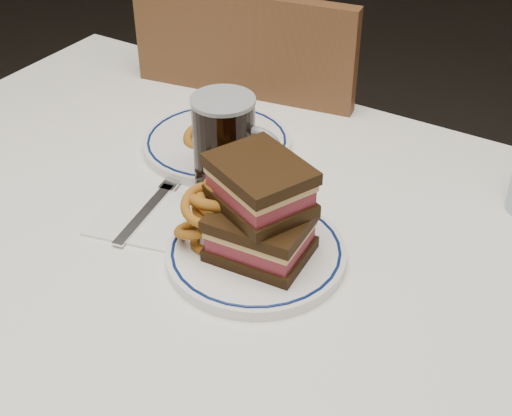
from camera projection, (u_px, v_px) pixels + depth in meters
The scene contains 10 objects.
dining_table at pixel (219, 267), 1.13m from camera, with size 1.27×0.87×0.75m.
chair_far at pixel (265, 164), 1.62m from camera, with size 0.51×0.51×0.95m.
main_plate at pixel (256, 253), 0.98m from camera, with size 0.25×0.25×0.02m.
reuben_sandwich at pixel (260, 210), 0.94m from camera, with size 0.16×0.15×0.13m.
onion_rings_main at pixel (217, 211), 0.97m from camera, with size 0.11×0.12×0.10m.
ketchup_ramekin at pixel (287, 200), 1.04m from camera, with size 0.06×0.06×0.03m.
beer_mug at pixel (226, 146), 1.07m from camera, with size 0.14×0.10×0.16m.
far_plate at pixel (217, 143), 1.22m from camera, with size 0.25×0.25×0.02m.
onion_rings_far at pixel (214, 130), 1.21m from camera, with size 0.10×0.10×0.05m.
napkin_fork at pixel (146, 214), 1.06m from camera, with size 0.17×0.19×0.01m.
Camera 1 is at (0.50, -0.70, 1.38)m, focal length 50.00 mm.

